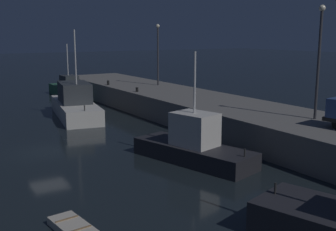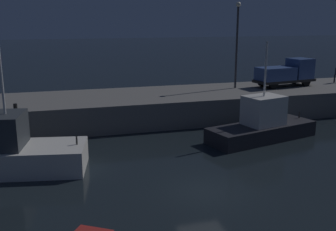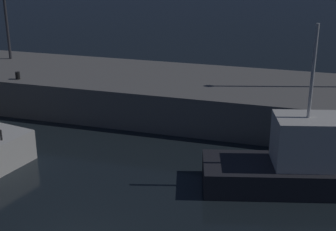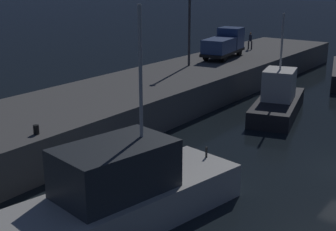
{
  "view_description": "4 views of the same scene",
  "coord_description": "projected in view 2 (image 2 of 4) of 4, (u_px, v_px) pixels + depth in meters",
  "views": [
    {
      "loc": [
        28.62,
        -7.86,
        8.14
      ],
      "look_at": [
        -1.73,
        11.06,
        1.18
      ],
      "focal_mm": 44.85,
      "sensor_mm": 36.0,
      "label": 1
    },
    {
      "loc": [
        -7.17,
        -17.77,
        8.69
      ],
      "look_at": [
        1.2,
        11.03,
        1.36
      ],
      "focal_mm": 42.78,
      "sensor_mm": 36.0,
      "label": 2
    },
    {
      "loc": [
        7.18,
        -12.04,
        9.88
      ],
      "look_at": [
        0.16,
        10.98,
        1.36
      ],
      "focal_mm": 50.9,
      "sensor_mm": 36.0,
      "label": 3
    },
    {
      "loc": [
        -23.53,
        -5.47,
        9.58
      ],
      "look_at": [
        -0.17,
        11.61,
        0.95
      ],
      "focal_mm": 50.5,
      "sensor_mm": 36.0,
      "label": 4
    }
  ],
  "objects": [
    {
      "name": "lamp_post_east",
      "position": [
        237.0,
        39.0,
        36.82
      ],
      "size": [
        0.44,
        0.44,
        7.87
      ],
      "color": "#38383D",
      "rests_on": "pier_quay"
    },
    {
      "name": "fishing_trawler_red",
      "position": [
        262.0,
        125.0,
        29.2
      ],
      "size": [
        8.88,
        4.78,
        7.1
      ],
      "color": "#232328",
      "rests_on": "ground"
    },
    {
      "name": "dockworker",
      "position": [
        336.0,
        73.0,
        40.65
      ],
      "size": [
        0.38,
        0.46,
        1.76
      ],
      "color": "black",
      "rests_on": "pier_quay"
    },
    {
      "name": "pier_quay",
      "position": [
        140.0,
        107.0,
        34.79
      ],
      "size": [
        61.29,
        8.03,
        2.22
      ],
      "color": "slate",
      "rests_on": "ground"
    },
    {
      "name": "utility_truck",
      "position": [
        287.0,
        73.0,
        38.6
      ],
      "size": [
        6.34,
        2.91,
        2.62
      ],
      "color": "black",
      "rests_on": "pier_quay"
    },
    {
      "name": "bollard_central",
      "position": [
        15.0,
        107.0,
        28.83
      ],
      "size": [
        0.28,
        0.28,
        0.45
      ],
      "primitive_type": "cylinder",
      "color": "black",
      "rests_on": "pier_quay"
    },
    {
      "name": "ground_plane",
      "position": [
        205.0,
        191.0,
        20.59
      ],
      "size": [
        320.0,
        320.0,
        0.0
      ],
      "primitive_type": "plane",
      "color": "black"
    }
  ]
}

